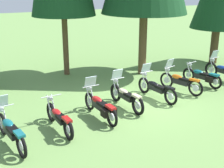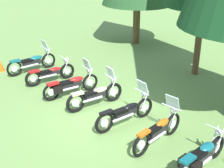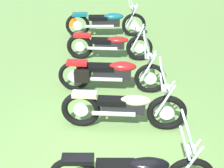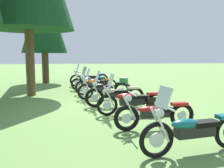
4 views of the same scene
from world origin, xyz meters
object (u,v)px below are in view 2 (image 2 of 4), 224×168
(motorcycle_3, at_px, (96,95))
(motorcycle_5, at_px, (159,130))
(motorcycle_2, at_px, (71,84))
(traffic_cone, at_px, (1,66))
(motorcycle_1, at_px, (51,73))
(motorcycle_0, at_px, (32,62))
(motorcycle_4, at_px, (126,112))
(motorcycle_6, at_px, (201,156))

(motorcycle_3, bearing_deg, motorcycle_5, -84.05)
(motorcycle_2, height_order, traffic_cone, motorcycle_2)
(motorcycle_2, relative_size, motorcycle_3, 1.02)
(motorcycle_1, xyz_separation_m, motorcycle_2, (1.58, 0.26, 0.05))
(motorcycle_0, distance_m, motorcycle_4, 6.11)
(motorcycle_6, distance_m, traffic_cone, 10.12)
(traffic_cone, bearing_deg, motorcycle_6, 17.87)
(motorcycle_1, bearing_deg, motorcycle_4, -81.74)
(motorcycle_3, bearing_deg, motorcycle_4, -83.71)
(motorcycle_4, distance_m, traffic_cone, 7.26)
(motorcycle_3, relative_size, traffic_cone, 4.75)
(motorcycle_3, xyz_separation_m, motorcycle_4, (1.58, 0.31, 0.00))
(motorcycle_4, relative_size, motorcycle_6, 1.11)
(motorcycle_1, distance_m, motorcycle_2, 1.60)
(motorcycle_3, xyz_separation_m, traffic_cone, (-5.19, -2.31, -0.22))
(motorcycle_3, height_order, motorcycle_6, motorcycle_3)
(motorcycle_0, relative_size, motorcycle_3, 1.03)
(motorcycle_6, bearing_deg, motorcycle_3, 86.19)
(motorcycle_2, xyz_separation_m, motorcycle_4, (2.83, 0.76, -0.01))
(motorcycle_1, xyz_separation_m, motorcycle_3, (2.83, 0.72, 0.04))
(traffic_cone, bearing_deg, motorcycle_2, 25.14)
(motorcycle_0, bearing_deg, motorcycle_6, -88.20)
(traffic_cone, bearing_deg, motorcycle_4, 21.10)
(motorcycle_0, relative_size, traffic_cone, 4.91)
(motorcycle_0, distance_m, traffic_cone, 1.52)
(motorcycle_0, height_order, motorcycle_2, motorcycle_0)
(motorcycle_5, bearing_deg, motorcycle_2, 85.90)
(motorcycle_5, height_order, traffic_cone, motorcycle_5)
(motorcycle_5, bearing_deg, motorcycle_4, 82.66)
(motorcycle_0, bearing_deg, motorcycle_1, -88.06)
(motorcycle_3, bearing_deg, motorcycle_0, 98.70)
(motorcycle_2, xyz_separation_m, motorcycle_6, (5.69, 1.26, -0.03))
(motorcycle_0, xyz_separation_m, motorcycle_6, (8.82, 1.85, -0.04))
(motorcycle_0, bearing_deg, traffic_cone, 137.17)
(motorcycle_3, relative_size, motorcycle_6, 1.09)
(motorcycle_1, bearing_deg, traffic_cone, 119.09)
(motorcycle_2, relative_size, motorcycle_6, 1.12)
(motorcycle_1, relative_size, motorcycle_3, 0.97)
(traffic_cone, bearing_deg, motorcycle_0, 57.19)
(motorcycle_4, relative_size, motorcycle_5, 1.09)
(motorcycle_1, bearing_deg, motorcycle_6, -83.02)
(motorcycle_4, height_order, traffic_cone, motorcycle_4)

